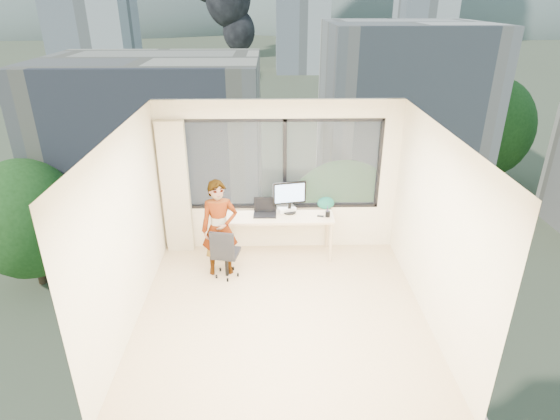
{
  "coord_description": "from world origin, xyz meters",
  "views": [
    {
      "loc": [
        -0.13,
        -5.29,
        4.07
      ],
      "look_at": [
        0.0,
        1.0,
        1.15
      ],
      "focal_mm": 29.69,
      "sensor_mm": 36.0,
      "label": 1
    }
  ],
  "objects_px": {
    "monitor": "(289,197)",
    "laptop": "(265,208)",
    "person": "(220,228)",
    "game_console": "(286,208)",
    "desk": "(279,235)",
    "handbag": "(326,203)",
    "chair": "(226,252)"
  },
  "relations": [
    {
      "from": "desk",
      "to": "game_console",
      "type": "xyz_separation_m",
      "value": [
        0.12,
        0.19,
        0.41
      ]
    },
    {
      "from": "person",
      "to": "game_console",
      "type": "relative_size",
      "value": 5.41
    },
    {
      "from": "chair",
      "to": "handbag",
      "type": "relative_size",
      "value": 3.04
    },
    {
      "from": "chair",
      "to": "game_console",
      "type": "distance_m",
      "value": 1.33
    },
    {
      "from": "monitor",
      "to": "laptop",
      "type": "height_order",
      "value": "monitor"
    },
    {
      "from": "laptop",
      "to": "game_console",
      "type": "bearing_deg",
      "value": 28.41
    },
    {
      "from": "game_console",
      "to": "laptop",
      "type": "distance_m",
      "value": 0.41
    },
    {
      "from": "desk",
      "to": "game_console",
      "type": "distance_m",
      "value": 0.47
    },
    {
      "from": "person",
      "to": "game_console",
      "type": "height_order",
      "value": "person"
    },
    {
      "from": "monitor",
      "to": "laptop",
      "type": "xyz_separation_m",
      "value": [
        -0.41,
        -0.1,
        -0.16
      ]
    },
    {
      "from": "game_console",
      "to": "handbag",
      "type": "height_order",
      "value": "handbag"
    },
    {
      "from": "monitor",
      "to": "chair",
      "type": "bearing_deg",
      "value": -154.69
    },
    {
      "from": "person",
      "to": "laptop",
      "type": "distance_m",
      "value": 0.88
    },
    {
      "from": "monitor",
      "to": "handbag",
      "type": "relative_size",
      "value": 1.94
    },
    {
      "from": "person",
      "to": "desk",
      "type": "bearing_deg",
      "value": 21.49
    },
    {
      "from": "laptop",
      "to": "chair",
      "type": "bearing_deg",
      "value": -131.62
    },
    {
      "from": "desk",
      "to": "person",
      "type": "height_order",
      "value": "person"
    },
    {
      "from": "laptop",
      "to": "person",
      "type": "bearing_deg",
      "value": -141.24
    },
    {
      "from": "desk",
      "to": "handbag",
      "type": "distance_m",
      "value": 0.96
    },
    {
      "from": "monitor",
      "to": "game_console",
      "type": "distance_m",
      "value": 0.26
    },
    {
      "from": "handbag",
      "to": "chair",
      "type": "bearing_deg",
      "value": -165.24
    },
    {
      "from": "person",
      "to": "monitor",
      "type": "relative_size",
      "value": 2.81
    },
    {
      "from": "monitor",
      "to": "laptop",
      "type": "bearing_deg",
      "value": -177.64
    },
    {
      "from": "monitor",
      "to": "game_console",
      "type": "bearing_deg",
      "value": 110.91
    },
    {
      "from": "desk",
      "to": "handbag",
      "type": "height_order",
      "value": "handbag"
    },
    {
      "from": "desk",
      "to": "handbag",
      "type": "xyz_separation_m",
      "value": [
        0.8,
        0.23,
        0.49
      ]
    },
    {
      "from": "desk",
      "to": "laptop",
      "type": "xyz_separation_m",
      "value": [
        -0.24,
        0.01,
        0.5
      ]
    },
    {
      "from": "game_console",
      "to": "chair",
      "type": "bearing_deg",
      "value": -156.99
    },
    {
      "from": "laptop",
      "to": "handbag",
      "type": "distance_m",
      "value": 1.06
    },
    {
      "from": "desk",
      "to": "chair",
      "type": "distance_m",
      "value": 1.07
    },
    {
      "from": "monitor",
      "to": "handbag",
      "type": "height_order",
      "value": "monitor"
    },
    {
      "from": "desk",
      "to": "game_console",
      "type": "height_order",
      "value": "game_console"
    }
  ]
}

